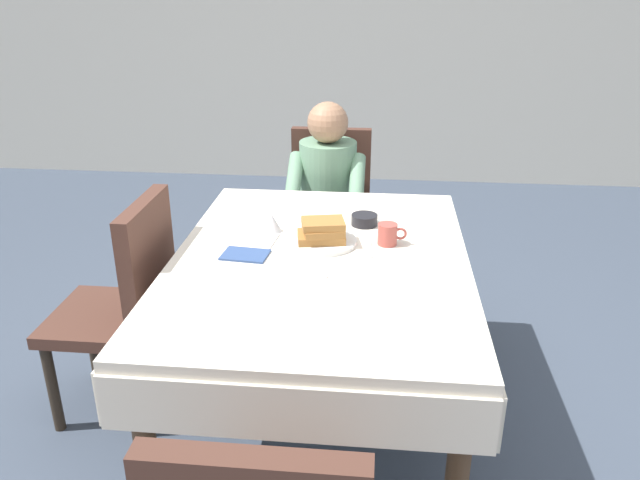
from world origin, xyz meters
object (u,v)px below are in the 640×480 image
object	(u,v)px
chair_left_side	(128,296)
bowl_butter	(364,220)
dining_table_main	(320,278)
cup_coffee	(388,234)
diner_person	(327,188)
breakfast_stack	(323,231)
syrup_pitcher	(272,223)
plate_breakfast	(321,241)
fork_left_of_plate	(272,243)
spoon_near_edge	(307,274)
knife_right_of_plate	(369,246)
chair_diner	(330,203)

from	to	relation	value
chair_left_side	bowl_butter	bearing A→B (deg)	-70.12
dining_table_main	cup_coffee	xyz separation A→B (m)	(0.25, 0.14, 0.13)
diner_person	bowl_butter	xyz separation A→B (m)	(0.22, -0.68, 0.09)
diner_person	breakfast_stack	size ratio (longest dim) A/B	5.57
bowl_butter	syrup_pitcher	xyz separation A→B (m)	(-0.37, -0.11, 0.02)
plate_breakfast	fork_left_of_plate	distance (m)	0.19
chair_left_side	fork_left_of_plate	bearing A→B (deg)	-79.81
bowl_butter	spoon_near_edge	world-z (taller)	bowl_butter
breakfast_stack	fork_left_of_plate	distance (m)	0.21
dining_table_main	cup_coffee	size ratio (longest dim) A/B	13.49
bowl_butter	fork_left_of_plate	world-z (taller)	bowl_butter
syrup_pitcher	spoon_near_edge	size ratio (longest dim) A/B	0.53
cup_coffee	knife_right_of_plate	size ratio (longest dim) A/B	0.57
diner_person	chair_diner	bearing A→B (deg)	-90.00
chair_left_side	plate_breakfast	size ratio (longest dim) A/B	3.32
dining_table_main	spoon_near_edge	size ratio (longest dim) A/B	10.16
syrup_pitcher	fork_left_of_plate	bearing A→B (deg)	-80.37
syrup_pitcher	bowl_butter	bearing A→B (deg)	16.30
breakfast_stack	chair_left_side	bearing A→B (deg)	-171.67
cup_coffee	syrup_pitcher	world-z (taller)	cup_coffee
syrup_pitcher	spoon_near_edge	distance (m)	0.43
cup_coffee	bowl_butter	world-z (taller)	cup_coffee
plate_breakfast	cup_coffee	distance (m)	0.26
plate_breakfast	knife_right_of_plate	bearing A→B (deg)	-6.01
breakfast_stack	fork_left_of_plate	size ratio (longest dim) A/B	1.12
diner_person	spoon_near_edge	world-z (taller)	diner_person
chair_diner	diner_person	size ratio (longest dim) A/B	0.83
syrup_pitcher	fork_left_of_plate	size ratio (longest dim) A/B	0.44
syrup_pitcher	breakfast_stack	bearing A→B (deg)	-27.20
breakfast_stack	plate_breakfast	bearing A→B (deg)	127.68
chair_left_side	spoon_near_edge	xyz separation A→B (m)	(0.74, -0.16, 0.21)
bowl_butter	dining_table_main	bearing A→B (deg)	-114.62
breakfast_stack	syrup_pitcher	size ratio (longest dim) A/B	2.51
diner_person	syrup_pitcher	distance (m)	0.81
fork_left_of_plate	breakfast_stack	bearing A→B (deg)	-81.00
chair_diner	plate_breakfast	size ratio (longest dim) A/B	3.32
breakfast_stack	knife_right_of_plate	size ratio (longest dim) A/B	1.01
dining_table_main	syrup_pitcher	xyz separation A→B (m)	(-0.22, 0.22, 0.13)
chair_left_side	cup_coffee	xyz separation A→B (m)	(1.02, 0.14, 0.25)
plate_breakfast	cup_coffee	size ratio (longest dim) A/B	2.48
fork_left_of_plate	spoon_near_edge	bearing A→B (deg)	-141.67
syrup_pitcher	knife_right_of_plate	distance (m)	0.42
knife_right_of_plate	breakfast_stack	bearing A→B (deg)	82.35
diner_person	syrup_pitcher	bearing A→B (deg)	78.77
dining_table_main	chair_diner	bearing A→B (deg)	93.10
cup_coffee	syrup_pitcher	distance (m)	0.48
syrup_pitcher	spoon_near_edge	bearing A→B (deg)	-64.15
chair_diner	plate_breakfast	xyz separation A→B (m)	(0.05, -1.05, 0.22)
dining_table_main	spoon_near_edge	xyz separation A→B (m)	(-0.03, -0.16, 0.09)
syrup_pitcher	chair_diner	bearing A→B (deg)	80.58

